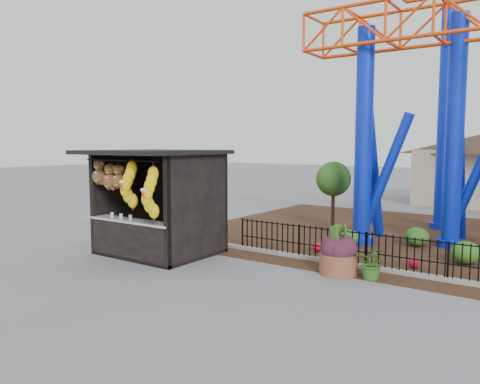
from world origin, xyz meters
The scene contains 9 objects.
ground centered at (0.00, 0.00, 0.00)m, with size 120.00×120.00×0.00m, color slate.
mulch_bed centered at (4.00, 8.00, 0.01)m, with size 18.00×12.00×0.02m, color #331E11.
curb centered at (4.00, 3.00, 0.06)m, with size 18.00×0.18×0.12m, color gray.
prize_booth centered at (-3.00, 0.91, 1.53)m, with size 3.50×3.40×3.12m.
picket_fence centered at (4.90, 3.00, 0.50)m, with size 12.20×0.06×1.00m, color black, non-canonical shape.
terracotta_planter centered at (2.39, 2.14, 0.27)m, with size 0.96×0.96×0.54m, color brown.
planter_foliage centered at (2.39, 2.14, 0.86)m, with size 0.70×0.70×0.64m, color #371623.
potted_plant centered at (3.27, 2.17, 0.42)m, with size 0.75×0.65×0.84m, color #225E1B.
landscaping centered at (4.46, 5.57, 0.29)m, with size 8.21×3.35×0.63m.
Camera 1 is at (7.10, -8.76, 3.28)m, focal length 35.00 mm.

